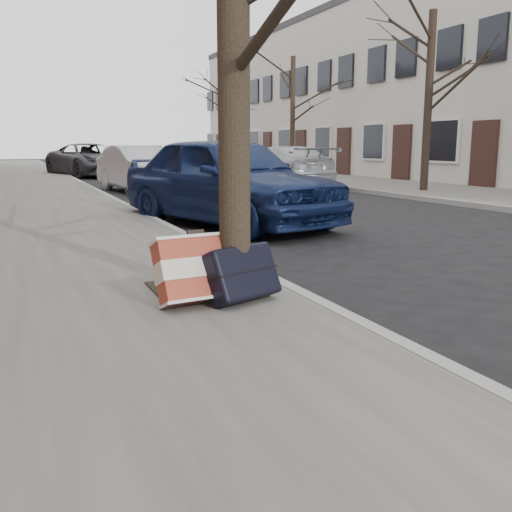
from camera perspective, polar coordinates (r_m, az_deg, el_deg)
name	(u,v)px	position (r m, az deg, el deg)	size (l,w,h in m)	color
ground	(482,313)	(5.04, 21.69, -5.36)	(120.00, 120.00, 0.00)	black
near_sidewalk	(4,190)	(18.45, -23.90, 6.04)	(5.00, 70.00, 0.12)	slate
far_sidewalk	(341,181)	(21.61, 8.45, 7.45)	(4.00, 70.00, 0.12)	slate
house_far	(442,90)	(25.64, 18.11, 15.50)	(6.70, 40.00, 7.20)	#B6B0A3
dirt_patch	(204,289)	(4.98, -5.27, -3.27)	(0.85, 0.85, 0.01)	black
suitcase_red	(202,269)	(4.49, -5.44, -1.32)	(0.71, 0.20, 0.52)	maroon
suitcase_navy	(242,273)	(4.52, -1.41, -1.69)	(0.61, 0.19, 0.43)	black
car_near_front	(228,180)	(9.77, -2.85, 7.59)	(1.83, 4.54, 1.55)	#121F48
car_near_mid	(141,169)	(17.19, -11.45, 8.53)	(1.43, 4.11, 1.35)	#AAADB3
car_near_back	(90,160)	(26.43, -16.28, 9.20)	(2.40, 5.21, 1.45)	#36353A
car_far_front	(281,167)	(18.66, 2.56, 8.89)	(1.88, 4.62, 1.34)	#ABAEB2
car_far_back	(217,160)	(24.45, -3.97, 9.59)	(1.81, 4.49, 1.53)	maroon
tree_far_a	(428,102)	(16.83, 16.85, 14.50)	(0.22, 0.22, 4.79)	black
tree_far_b	(293,117)	(23.80, 3.67, 13.70)	(0.20, 0.20, 4.73)	black
tree_far_c	(223,121)	(31.41, -3.30, 13.35)	(0.20, 0.20, 5.07)	black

